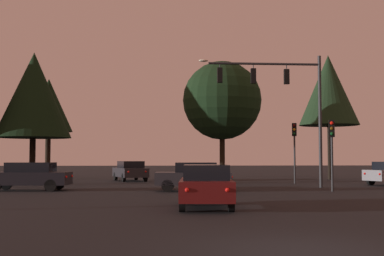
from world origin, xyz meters
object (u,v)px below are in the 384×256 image
at_px(traffic_light_corner_right, 294,141).
at_px(car_crossing_left, 194,176).
at_px(traffic_signal_mast_arm, 283,93).
at_px(car_nearside_lane, 206,185).
at_px(car_crossing_right, 29,176).
at_px(car_parked_lot, 130,171).
at_px(traffic_light_corner_left, 332,140).
at_px(tree_lot_edge, 34,95).
at_px(tree_behind_sign, 222,101).
at_px(tree_left_far, 49,106).
at_px(tree_center_horizon, 329,90).

height_order(traffic_light_corner_right, car_crossing_left, traffic_light_corner_right).
distance_m(traffic_signal_mast_arm, car_nearside_lane, 14.06).
bearing_deg(car_crossing_left, car_nearside_lane, -91.92).
xyz_separation_m(car_nearside_lane, car_crossing_right, (-8.56, 10.20, 0.00)).
relative_size(traffic_light_corner_right, car_parked_lot, 0.91).
distance_m(traffic_light_corner_left, traffic_light_corner_right, 8.23).
relative_size(car_parked_lot, tree_lot_edge, 0.52).
relative_size(traffic_light_corner_right, tree_behind_sign, 0.49).
distance_m(traffic_signal_mast_arm, car_crossing_left, 7.83).
bearing_deg(car_crossing_left, traffic_light_corner_right, 43.66).
bearing_deg(car_crossing_left, tree_left_far, 122.60).
distance_m(traffic_light_corner_right, tree_behind_sign, 5.73).
relative_size(traffic_light_corner_right, tree_center_horizon, 0.40).
bearing_deg(car_parked_lot, tree_center_horizon, 5.74).
relative_size(traffic_signal_mast_arm, car_crossing_right, 1.72).
relative_size(car_crossing_left, tree_lot_edge, 0.47).
bearing_deg(tree_behind_sign, tree_left_far, 146.33).
xyz_separation_m(traffic_signal_mast_arm, car_crossing_left, (-5.57, -2.61, -4.85)).
bearing_deg(tree_left_far, tree_center_horizon, -8.90).
height_order(traffic_light_corner_left, traffic_light_corner_right, traffic_light_corner_right).
distance_m(tree_left_far, tree_lot_edge, 10.15).
relative_size(car_parked_lot, tree_center_horizon, 0.44).
relative_size(traffic_light_corner_right, car_crossing_left, 0.99).
height_order(car_crossing_left, car_crossing_right, same).
relative_size(traffic_light_corner_right, tree_left_far, 0.48).
relative_size(traffic_light_corner_left, car_crossing_left, 0.90).
relative_size(car_nearside_lane, tree_lot_edge, 0.50).
xyz_separation_m(traffic_light_corner_left, car_crossing_right, (-16.08, 2.03, -1.89)).
height_order(traffic_signal_mast_arm, traffic_light_corner_right, traffic_signal_mast_arm).
bearing_deg(tree_center_horizon, tree_left_far, 171.10).
distance_m(car_crossing_left, tree_left_far, 21.49).
bearing_deg(traffic_light_corner_right, car_parked_lot, 156.37).
xyz_separation_m(traffic_light_corner_right, car_nearside_lane, (-7.84, -16.39, -2.16)).
bearing_deg(car_crossing_left, traffic_signal_mast_arm, 25.09).
relative_size(car_crossing_right, tree_left_far, 0.54).
distance_m(traffic_light_corner_right, tree_lot_edge, 17.95).
distance_m(car_nearside_lane, tree_center_horizon, 27.08).
bearing_deg(traffic_light_corner_right, tree_center_horizon, 54.07).
height_order(car_nearside_lane, tree_center_horizon, tree_center_horizon).
distance_m(car_crossing_left, tree_center_horizon, 19.65).
bearing_deg(traffic_light_corner_right, car_crossing_left, -136.34).
bearing_deg(car_crossing_right, traffic_signal_mast_arm, 6.39).
bearing_deg(tree_left_far, tree_behind_sign, -33.67).
distance_m(traffic_signal_mast_arm, tree_behind_sign, 6.36).
xyz_separation_m(car_parked_lot, tree_left_far, (-7.29, 5.32, 5.48)).
xyz_separation_m(car_nearside_lane, tree_behind_sign, (2.98, 17.47, 5.00)).
xyz_separation_m(car_nearside_lane, tree_lot_edge, (-9.86, 16.61, 5.17)).
height_order(traffic_signal_mast_arm, tree_left_far, tree_left_far).
bearing_deg(car_nearside_lane, car_parked_lot, 99.53).
distance_m(car_nearside_lane, car_parked_lot, 21.69).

